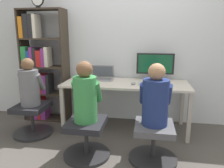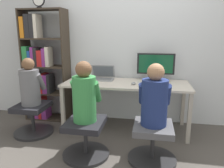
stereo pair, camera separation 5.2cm
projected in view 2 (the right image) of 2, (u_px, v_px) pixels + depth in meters
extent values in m
plane|color=#4C4742|center=(122.00, 139.00, 3.04)|extent=(14.00, 14.00, 0.00)
cube|color=silver|center=(130.00, 42.00, 3.48)|extent=(10.00, 0.05, 2.60)
cube|color=beige|center=(126.00, 84.00, 3.21)|extent=(1.83, 0.70, 0.03)
cube|color=#ADA497|center=(63.00, 110.00, 3.15)|extent=(0.05, 0.05, 0.70)
cube|color=#ADA497|center=(189.00, 119.00, 2.84)|extent=(0.05, 0.05, 0.70)
cube|color=#ADA497|center=(77.00, 98.00, 3.75)|extent=(0.05, 0.05, 0.70)
cube|color=#ADA497|center=(183.00, 104.00, 3.44)|extent=(0.05, 0.05, 0.70)
cylinder|color=black|center=(155.00, 80.00, 3.34)|extent=(0.20, 0.20, 0.01)
cylinder|color=black|center=(155.00, 77.00, 3.33)|extent=(0.04, 0.04, 0.09)
cube|color=black|center=(156.00, 64.00, 3.29)|extent=(0.56, 0.02, 0.31)
cube|color=#144C2D|center=(156.00, 64.00, 3.27)|extent=(0.50, 0.01, 0.27)
cube|color=gray|center=(101.00, 79.00, 3.39)|extent=(0.37, 0.21, 0.02)
cube|color=slate|center=(101.00, 79.00, 3.38)|extent=(0.33, 0.17, 0.00)
cube|color=gray|center=(103.00, 71.00, 3.50)|extent=(0.37, 0.09, 0.20)
cube|color=slate|center=(103.00, 71.00, 3.50)|extent=(0.33, 0.07, 0.17)
cube|color=#B2B2B7|center=(152.00, 84.00, 3.08)|extent=(0.39, 0.13, 0.02)
cube|color=#97979C|center=(152.00, 83.00, 3.08)|extent=(0.36, 0.11, 0.00)
ellipsoid|color=#99999E|center=(134.00, 83.00, 3.10)|extent=(0.06, 0.11, 0.03)
cylinder|color=#262628|center=(152.00, 159.00, 2.52)|extent=(0.56, 0.56, 0.04)
cylinder|color=#262628|center=(152.00, 144.00, 2.48)|extent=(0.05, 0.05, 0.34)
cube|color=#4C4C51|center=(153.00, 127.00, 2.43)|extent=(0.43, 0.47, 0.07)
cylinder|color=#262628|center=(86.00, 154.00, 2.63)|extent=(0.56, 0.56, 0.04)
cylinder|color=#262628|center=(86.00, 140.00, 2.59)|extent=(0.05, 0.05, 0.34)
cube|color=black|center=(85.00, 123.00, 2.54)|extent=(0.43, 0.47, 0.07)
cylinder|color=navy|center=(154.00, 103.00, 2.37)|extent=(0.28, 0.28, 0.51)
sphere|color=#A87A56|center=(156.00, 72.00, 2.29)|extent=(0.18, 0.18, 0.18)
cylinder|color=navy|center=(142.00, 94.00, 2.45)|extent=(0.08, 0.21, 0.28)
cylinder|color=navy|center=(167.00, 95.00, 2.40)|extent=(0.08, 0.21, 0.28)
cylinder|color=#388C47|center=(84.00, 99.00, 2.47)|extent=(0.27, 0.27, 0.52)
sphere|color=brown|center=(84.00, 69.00, 2.40)|extent=(0.18, 0.18, 0.18)
cylinder|color=#388C47|center=(76.00, 91.00, 2.55)|extent=(0.07, 0.21, 0.28)
cylinder|color=#388C47|center=(97.00, 92.00, 2.51)|extent=(0.07, 0.21, 0.28)
cube|color=#382D23|center=(27.00, 66.00, 3.66)|extent=(0.02, 0.32, 1.81)
cube|color=#382D23|center=(67.00, 67.00, 3.53)|extent=(0.02, 0.32, 1.81)
cube|color=#382D23|center=(50.00, 117.00, 3.80)|extent=(0.68, 0.31, 0.02)
cube|color=#382D23|center=(48.00, 92.00, 3.70)|extent=(0.68, 0.31, 0.02)
cube|color=#382D23|center=(46.00, 66.00, 3.60)|extent=(0.68, 0.31, 0.02)
cube|color=#382D23|center=(44.00, 39.00, 3.50)|extent=(0.68, 0.31, 0.02)
cube|color=#382D23|center=(42.00, 10.00, 3.39)|extent=(0.68, 0.31, 0.02)
cube|color=#262628|center=(33.00, 106.00, 3.79)|extent=(0.07, 0.27, 0.34)
cube|color=red|center=(35.00, 110.00, 3.75)|extent=(0.06, 0.18, 0.25)
cube|color=#8C338C|center=(38.00, 108.00, 3.73)|extent=(0.06, 0.18, 0.33)
cube|color=red|center=(43.00, 106.00, 3.75)|extent=(0.05, 0.26, 0.37)
cube|color=#8C338C|center=(46.00, 110.00, 3.73)|extent=(0.08, 0.21, 0.25)
cube|color=#1E4C9E|center=(30.00, 81.00, 3.66)|extent=(0.08, 0.21, 0.36)
cube|color=#1E4C9E|center=(34.00, 83.00, 3.64)|extent=(0.06, 0.19, 0.33)
cube|color=red|center=(38.00, 85.00, 3.66)|extent=(0.06, 0.23, 0.24)
cube|color=red|center=(43.00, 83.00, 3.65)|extent=(0.08, 0.27, 0.31)
cube|color=#8C338C|center=(48.00, 84.00, 3.63)|extent=(0.08, 0.24, 0.30)
cube|color=#262628|center=(51.00, 83.00, 3.61)|extent=(0.04, 0.23, 0.31)
cube|color=#2D8C47|center=(27.00, 56.00, 3.55)|extent=(0.08, 0.18, 0.32)
cube|color=#1E4C9E|center=(33.00, 58.00, 3.58)|extent=(0.05, 0.25, 0.25)
cube|color=#8C338C|center=(34.00, 56.00, 3.53)|extent=(0.05, 0.19, 0.31)
cube|color=#262628|center=(38.00, 57.00, 3.53)|extent=(0.05, 0.20, 0.30)
cube|color=red|center=(42.00, 58.00, 3.52)|extent=(0.08, 0.19, 0.25)
cube|color=#8C338C|center=(46.00, 57.00, 3.52)|extent=(0.05, 0.24, 0.29)
cube|color=silver|center=(49.00, 57.00, 3.48)|extent=(0.06, 0.18, 0.31)
cube|color=orange|center=(25.00, 28.00, 3.47)|extent=(0.07, 0.24, 0.32)
cube|color=#262628|center=(30.00, 26.00, 3.45)|extent=(0.08, 0.22, 0.36)
cube|color=#262628|center=(35.00, 26.00, 3.45)|extent=(0.07, 0.26, 0.36)
cube|color=silver|center=(38.00, 26.00, 3.41)|extent=(0.05, 0.20, 0.36)
cube|color=black|center=(39.00, 7.00, 3.29)|extent=(0.07, 0.03, 0.02)
cylinder|color=black|center=(39.00, 0.00, 3.27)|extent=(0.19, 0.02, 0.19)
cylinder|color=white|center=(38.00, 0.00, 3.26)|extent=(0.16, 0.00, 0.16)
cylinder|color=#262628|center=(34.00, 132.00, 3.21)|extent=(0.56, 0.56, 0.04)
cylinder|color=#262628|center=(33.00, 120.00, 3.17)|extent=(0.05, 0.05, 0.34)
cube|color=black|center=(32.00, 107.00, 3.12)|extent=(0.43, 0.47, 0.07)
cylinder|color=slate|center=(30.00, 87.00, 3.06)|extent=(0.27, 0.27, 0.50)
sphere|color=brown|center=(28.00, 64.00, 2.99)|extent=(0.17, 0.17, 0.17)
cylinder|color=slate|center=(24.00, 81.00, 3.14)|extent=(0.08, 0.21, 0.28)
cylinder|color=slate|center=(41.00, 81.00, 3.09)|extent=(0.08, 0.21, 0.28)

